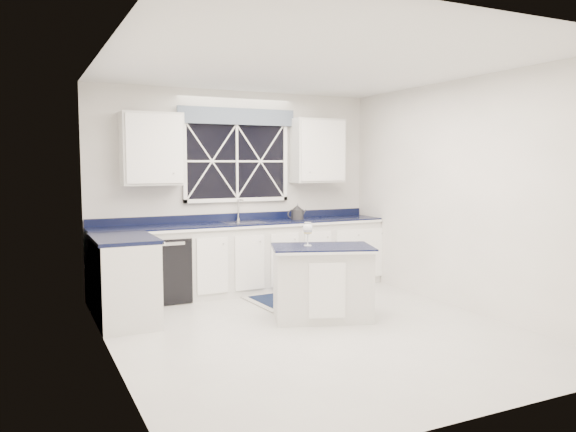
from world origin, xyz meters
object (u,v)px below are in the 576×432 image
dishwasher (163,268)px  island (322,282)px  kettle (297,213)px  soap_bottle (298,211)px  faucet (239,209)px  wine_glass (308,230)px

dishwasher → island: (1.40, -1.60, -0.00)m
dishwasher → kettle: kettle is taller
kettle → soap_bottle: size_ratio=1.38×
soap_bottle → faucet: bearing=-178.4°
faucet → wine_glass: size_ratio=1.16×
dishwasher → wine_glass: bearing=-50.1°
wine_glass → soap_bottle: bearing=66.6°
faucet → island: (0.30, -1.79, -0.69)m
kettle → soap_bottle: (0.11, 0.21, 0.01)m
faucet → soap_bottle: size_ratio=1.45×
faucet → dishwasher: bearing=-170.0°
faucet → kettle: (0.79, -0.19, -0.07)m
island → kettle: size_ratio=4.34×
kettle → soap_bottle: soap_bottle is taller
faucet → kettle: 0.82m
wine_glass → kettle: bearing=67.4°
faucet → kettle: size_ratio=1.05×
island → faucet: bearing=119.2°
faucet → wine_glass: (0.16, -1.70, -0.10)m
faucet → island: size_ratio=0.24×
dishwasher → island: dishwasher is taller
faucet → soap_bottle: 0.91m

